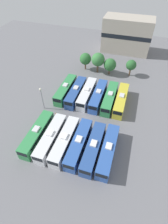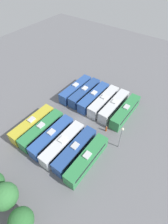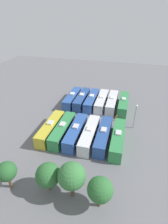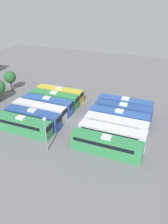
% 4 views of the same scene
% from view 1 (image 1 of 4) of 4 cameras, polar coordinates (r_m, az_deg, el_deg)
% --- Properties ---
extents(ground_plane, '(121.00, 121.00, 0.00)m').
position_cam_1_polar(ground_plane, '(43.53, -0.20, -2.62)').
color(ground_plane, slate).
extents(bus_0, '(2.55, 11.98, 3.38)m').
position_cam_1_polar(bus_0, '(40.02, -14.98, -6.75)').
color(bus_0, '#338C4C').
rests_on(bus_0, ground_plane).
extents(bus_1, '(2.55, 11.98, 3.38)m').
position_cam_1_polar(bus_1, '(38.68, -10.68, -8.12)').
color(bus_1, silver).
rests_on(bus_1, ground_plane).
extents(bus_2, '(2.55, 11.98, 3.38)m').
position_cam_1_polar(bus_2, '(37.74, -6.24, -9.23)').
color(bus_2, silver).
rests_on(bus_2, ground_plane).
extents(bus_3, '(2.55, 11.98, 3.38)m').
position_cam_1_polar(bus_3, '(37.11, -1.67, -10.20)').
color(bus_3, '#2D56A8').
rests_on(bus_3, ground_plane).
extents(bus_4, '(2.55, 11.98, 3.38)m').
position_cam_1_polar(bus_4, '(36.55, 3.08, -11.53)').
color(bus_4, '#284C93').
rests_on(bus_4, ground_plane).
extents(bus_5, '(2.55, 11.98, 3.38)m').
position_cam_1_polar(bus_5, '(36.47, 7.88, -12.30)').
color(bus_5, '#2D56A8').
rests_on(bus_5, ground_plane).
extents(bus_6, '(2.55, 11.98, 3.38)m').
position_cam_1_polar(bus_6, '(50.38, -6.01, 7.38)').
color(bus_6, '#338C4C').
rests_on(bus_6, ground_plane).
extents(bus_7, '(2.55, 11.98, 3.38)m').
position_cam_1_polar(bus_7, '(49.18, -2.62, 6.54)').
color(bus_7, '#284C93').
rests_on(bus_7, ground_plane).
extents(bus_8, '(2.55, 11.98, 3.38)m').
position_cam_1_polar(bus_8, '(48.68, 0.98, 6.13)').
color(bus_8, silver).
rests_on(bus_8, ground_plane).
extents(bus_9, '(2.55, 11.98, 3.38)m').
position_cam_1_polar(bus_9, '(48.05, 4.67, 5.36)').
color(bus_9, '#2D56A8').
rests_on(bus_9, ground_plane).
extents(bus_10, '(2.55, 11.98, 3.38)m').
position_cam_1_polar(bus_10, '(47.66, 8.42, 4.59)').
color(bus_10, '#338C4C').
rests_on(bus_10, ground_plane).
extents(bus_11, '(2.55, 11.98, 3.38)m').
position_cam_1_polar(bus_11, '(47.57, 11.98, 3.91)').
color(bus_11, gold).
rests_on(bus_11, ground_plane).
extents(worker_person, '(0.36, 0.36, 1.73)m').
position_cam_1_polar(worker_person, '(44.10, -9.02, -1.05)').
color(worker_person, '#CC4C19').
rests_on(worker_person, ground_plane).
extents(light_pole, '(0.60, 0.60, 6.56)m').
position_cam_1_polar(light_pole, '(44.82, -13.72, 5.47)').
color(light_pole, gray).
rests_on(light_pole, ground_plane).
extents(tree_0, '(3.81, 3.81, 5.73)m').
position_cam_1_polar(tree_0, '(60.57, 0.47, 16.94)').
color(tree_0, brown).
rests_on(tree_0, ground_plane).
extents(tree_1, '(4.28, 4.28, 6.72)m').
position_cam_1_polar(tree_1, '(58.68, 4.62, 16.65)').
color(tree_1, brown).
rests_on(tree_1, ground_plane).
extents(tree_2, '(4.01, 4.01, 5.46)m').
position_cam_1_polar(tree_2, '(58.53, 8.46, 15.00)').
color(tree_2, brown).
rests_on(tree_2, ground_plane).
extents(tree_3, '(3.23, 3.23, 5.39)m').
position_cam_1_polar(tree_3, '(59.07, 15.15, 14.55)').
color(tree_3, brown).
rests_on(tree_3, ground_plane).
extents(depot_building, '(17.92, 8.66, 12.49)m').
position_cam_1_polar(depot_building, '(74.06, 13.82, 23.26)').
color(depot_building, '#B2A899').
rests_on(depot_building, ground_plane).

